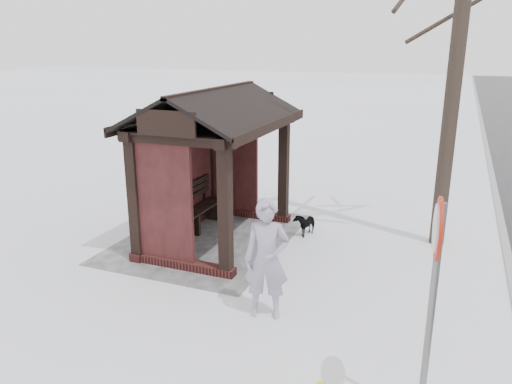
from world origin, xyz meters
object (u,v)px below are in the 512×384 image
(pedestrian, at_px, (267,259))
(road_sign, at_px, (434,266))
(dog, at_px, (305,223))
(bus_shelter, at_px, (208,135))

(pedestrian, height_order, road_sign, road_sign)
(road_sign, bearing_deg, dog, -156.40)
(bus_shelter, bearing_deg, dog, 117.98)
(pedestrian, distance_m, road_sign, 2.80)
(road_sign, bearing_deg, pedestrian, -126.80)
(bus_shelter, relative_size, road_sign, 1.44)
(dog, relative_size, road_sign, 0.24)
(pedestrian, relative_size, dog, 3.07)
(bus_shelter, relative_size, dog, 6.13)
(dog, distance_m, road_sign, 5.63)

